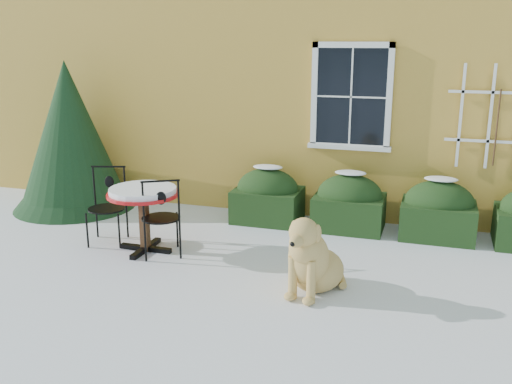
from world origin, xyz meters
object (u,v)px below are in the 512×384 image
(dog, at_px, (312,261))
(patio_chair_near, at_px, (161,217))
(evergreen_shrub, at_px, (71,150))
(patio_chair_far, at_px, (107,205))
(bistro_table, at_px, (143,199))

(dog, bearing_deg, patio_chair_near, 179.31)
(patio_chair_near, bearing_deg, evergreen_shrub, -63.35)
(evergreen_shrub, bearing_deg, patio_chair_near, -33.14)
(evergreen_shrub, relative_size, patio_chair_far, 2.32)
(evergreen_shrub, xyz_separation_m, patio_chair_far, (1.51, -1.37, -0.47))
(patio_chair_far, height_order, dog, patio_chair_far)
(evergreen_shrub, distance_m, patio_chair_far, 2.09)
(evergreen_shrub, relative_size, bistro_table, 2.58)
(dog, bearing_deg, patio_chair_far, 179.14)
(evergreen_shrub, height_order, dog, evergreen_shrub)
(bistro_table, xyz_separation_m, patio_chair_near, (0.30, -0.08, -0.20))
(dog, bearing_deg, evergreen_shrub, 168.52)
(evergreen_shrub, bearing_deg, bistro_table, -35.22)
(bistro_table, bearing_deg, dog, -14.32)
(bistro_table, relative_size, dog, 0.93)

